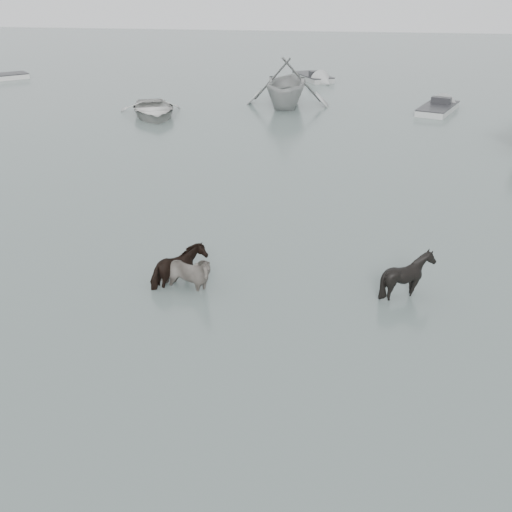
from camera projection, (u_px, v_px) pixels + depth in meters
The scene contains 9 objects.
ground at pixel (266, 310), 16.43m from camera, with size 140.00×140.00×0.00m, color #576763.
pony_pinto at pixel (185, 265), 17.17m from camera, with size 0.78×1.72×1.45m, color black.
pony_dark at pixel (179, 261), 17.47m from camera, with size 1.36×1.16×1.37m, color black.
pony_black at pixel (408, 271), 16.85m from camera, with size 1.17×1.31×1.45m, color black.
rowboat_lead at pixel (153, 107), 36.39m from camera, with size 3.53×4.94×1.02m, color #B4B3AF.
rowboat_trail at pixel (287, 81), 38.33m from camera, with size 5.09×5.90×3.11m, color #A0A3A1.
skiff_port at pixel (438, 106), 37.51m from camera, with size 5.41×1.60×0.75m, color #A9ACA9, non-canonical shape.
skiff_outer at pixel (0, 74), 47.60m from camera, with size 5.23×1.60×0.75m, color silver, non-canonical shape.
skiff_mid at pixel (313, 75), 47.47m from camera, with size 5.32×1.60×0.75m, color #939593, non-canonical shape.
Camera 1 is at (1.65, -14.22, 8.18)m, focal length 45.00 mm.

